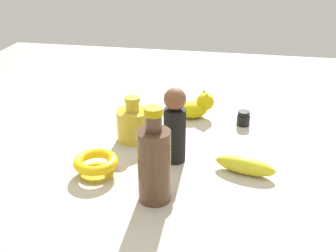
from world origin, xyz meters
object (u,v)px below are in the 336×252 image
object	(u,v)px
nail_polish_jar	(243,118)
cat_figurine	(197,106)
person_figure_adult	(175,126)
bowl	(96,164)
bangle	(131,111)
bottle_tall	(154,163)
bottle_short	(133,124)
banana	(245,166)

from	to	relation	value
nail_polish_jar	cat_figurine	xyz separation A→B (m)	(0.15, -0.03, 0.01)
nail_polish_jar	cat_figurine	bearing A→B (deg)	-12.21
nail_polish_jar	person_figure_adult	bearing A→B (deg)	55.54
bowl	person_figure_adult	bearing A→B (deg)	-149.41
bangle	cat_figurine	world-z (taller)	cat_figurine
nail_polish_jar	bottle_tall	distance (m)	0.48
bowl	nail_polish_jar	xyz separation A→B (m)	(-0.35, -0.36, -0.01)
bowl	cat_figurine	world-z (taller)	cat_figurine
person_figure_adult	cat_figurine	bearing A→B (deg)	-94.77
bangle	bottle_short	world-z (taller)	bottle_short
bowl	nail_polish_jar	distance (m)	0.50
banana	bottle_tall	bearing A→B (deg)	50.45
bangle	banana	distance (m)	0.49
nail_polish_jar	bottle_tall	xyz separation A→B (m)	(0.19, 0.43, 0.07)
bottle_short	person_figure_adult	bearing A→B (deg)	145.29
bottle_short	bottle_tall	xyz separation A→B (m)	(-0.12, 0.28, 0.04)
cat_figurine	bottle_tall	bearing A→B (deg)	85.33
bangle	cat_figurine	distance (m)	0.22
nail_polish_jar	bottle_short	bearing A→B (deg)	26.89
person_figure_adult	bowl	distance (m)	0.22
person_figure_adult	bottle_tall	world-z (taller)	bottle_tall
bangle	nail_polish_jar	xyz separation A→B (m)	(-0.37, 0.02, 0.01)
person_figure_adult	bowl	bearing A→B (deg)	30.59
nail_polish_jar	bottle_short	xyz separation A→B (m)	(0.31, 0.16, 0.03)
person_figure_adult	nail_polish_jar	xyz separation A→B (m)	(-0.17, -0.25, -0.08)
bowl	bangle	xyz separation A→B (m)	(0.01, -0.38, -0.02)
banana	cat_figurine	world-z (taller)	cat_figurine
bottle_short	cat_figurine	bearing A→B (deg)	-130.30
nail_polish_jar	cat_figurine	distance (m)	0.15
bottle_tall	person_figure_adult	bearing A→B (deg)	-94.53
bottle_short	bottle_tall	world-z (taller)	bottle_tall
bottle_short	bottle_tall	size ratio (longest dim) A/B	0.58
person_figure_adult	nail_polish_jar	distance (m)	0.32
bangle	banana	world-z (taller)	banana
person_figure_adult	bowl	size ratio (longest dim) A/B	1.82
bowl	bangle	size ratio (longest dim) A/B	1.21
person_figure_adult	cat_figurine	size ratio (longest dim) A/B	1.56
bowl	cat_figurine	xyz separation A→B (m)	(-0.20, -0.39, 0.01)
banana	person_figure_adult	bearing A→B (deg)	3.82
bangle	nail_polish_jar	distance (m)	0.37
person_figure_adult	bottle_short	world-z (taller)	person_figure_adult
bottle_short	cat_figurine	size ratio (longest dim) A/B	1.01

